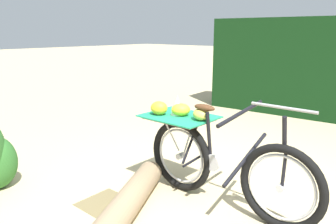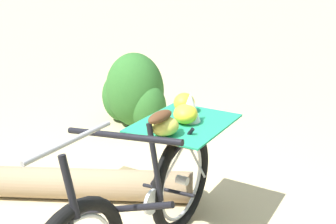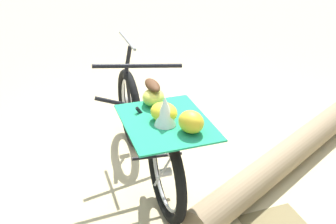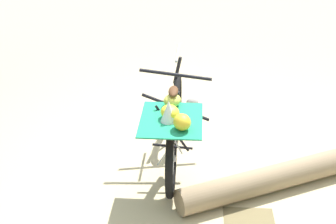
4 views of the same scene
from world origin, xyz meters
The scene contains 4 objects.
bicycle centered at (0.23, 0.03, 0.47)m, with size 0.71×1.78×1.03m.
fallen_log centered at (-0.99, 0.22, 0.12)m, with size 0.24×0.24×2.55m, color #937A5B.
shrub_cluster centered at (-1.21, 1.97, 0.38)m, with size 0.90×0.62×0.86m.
leaf_litter_patch centered at (-0.46, 0.84, 0.00)m, with size 0.44×0.36×0.01m, color olive.
Camera 2 is at (1.40, -1.76, 1.71)m, focal length 43.86 mm.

